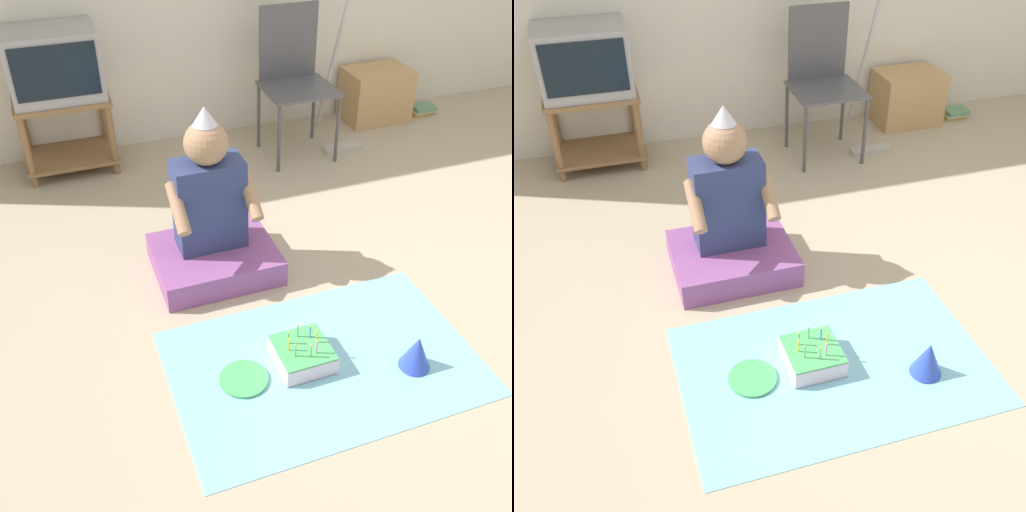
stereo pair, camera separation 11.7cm
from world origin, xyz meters
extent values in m
plane|color=tan|center=(0.00, 0.00, 0.00)|extent=(16.00, 16.00, 0.00)
cube|color=olive|center=(-1.44, 2.05, 0.48)|extent=(0.58, 0.42, 0.03)
cube|color=olive|center=(-1.44, 2.05, 0.09)|extent=(0.58, 0.42, 0.02)
cylinder|color=olive|center=(-1.70, 1.87, 0.25)|extent=(0.04, 0.04, 0.50)
cylinder|color=olive|center=(-1.18, 1.87, 0.25)|extent=(0.04, 0.04, 0.50)
cylinder|color=olive|center=(-1.70, 2.23, 0.25)|extent=(0.04, 0.04, 0.50)
cylinder|color=olive|center=(-1.18, 2.23, 0.25)|extent=(0.04, 0.04, 0.50)
cube|color=#99999E|center=(-1.44, 2.05, 0.71)|extent=(0.54, 0.40, 0.41)
cube|color=black|center=(-1.44, 1.85, 0.72)|extent=(0.48, 0.01, 0.31)
cube|color=#4C4C51|center=(0.04, 1.72, 0.47)|extent=(0.46, 0.43, 0.02)
cube|color=#4C4C51|center=(0.04, 1.92, 0.71)|extent=(0.40, 0.02, 0.49)
cylinder|color=#4C4C51|center=(-0.17, 1.53, 0.23)|extent=(0.02, 0.02, 0.47)
cylinder|color=#4C4C51|center=(0.25, 1.52, 0.23)|extent=(0.02, 0.02, 0.47)
cylinder|color=#4C4C51|center=(-0.17, 1.91, 0.23)|extent=(0.02, 0.02, 0.47)
cylinder|color=#4C4C51|center=(0.25, 1.91, 0.23)|extent=(0.02, 0.02, 0.47)
cube|color=tan|center=(0.84, 2.05, 0.19)|extent=(0.48, 0.35, 0.39)
cube|color=#B2ADA3|center=(0.38, 1.66, 0.01)|extent=(0.28, 0.09, 0.03)
cylinder|color=#B7B7BC|center=(0.38, 1.87, 0.65)|extent=(0.03, 0.44, 1.26)
cube|color=#A88933|center=(1.24, 2.01, 0.01)|extent=(0.17, 0.11, 0.02)
cube|color=beige|center=(1.25, 2.01, 0.03)|extent=(0.17, 0.12, 0.02)
cube|color=#60936B|center=(1.26, 2.01, 0.05)|extent=(0.18, 0.14, 0.03)
cube|color=#8C4C8C|center=(-0.88, 0.65, 0.07)|extent=(0.61, 0.50, 0.14)
cube|color=navy|center=(-0.88, 0.70, 0.38)|extent=(0.34, 0.19, 0.47)
sphere|color=#9E7556|center=(-0.88, 0.70, 0.71)|extent=(0.21, 0.21, 0.21)
cone|color=silver|center=(-0.88, 0.70, 0.84)|extent=(0.12, 0.12, 0.09)
cylinder|color=#9E7556|center=(-1.05, 0.59, 0.45)|extent=(0.06, 0.25, 0.20)
cylinder|color=#9E7556|center=(-0.70, 0.59, 0.45)|extent=(0.06, 0.25, 0.20)
cube|color=#7FC6E0|center=(-0.62, -0.15, 0.00)|extent=(1.33, 0.87, 0.01)
cube|color=silver|center=(-0.71, -0.11, 0.05)|extent=(0.24, 0.24, 0.08)
cube|color=#4CB266|center=(-0.71, -0.11, 0.09)|extent=(0.23, 0.23, 0.01)
cylinder|color=yellow|center=(-0.64, -0.10, 0.12)|extent=(0.01, 0.01, 0.07)
sphere|color=#FFCC4C|center=(-0.64, -0.10, 0.16)|extent=(0.01, 0.01, 0.01)
cylinder|color=#4C7FE5|center=(-0.66, -0.07, 0.12)|extent=(0.01, 0.01, 0.07)
sphere|color=#FFCC4C|center=(-0.66, -0.07, 0.16)|extent=(0.01, 0.01, 0.01)
cylinder|color=#66C666|center=(-0.71, -0.04, 0.12)|extent=(0.01, 0.01, 0.07)
sphere|color=#FFCC4C|center=(-0.71, -0.04, 0.16)|extent=(0.01, 0.01, 0.01)
cylinder|color=#66C666|center=(-0.76, -0.07, 0.12)|extent=(0.01, 0.01, 0.07)
sphere|color=#FFCC4C|center=(-0.76, -0.07, 0.16)|extent=(0.01, 0.01, 0.01)
cylinder|color=yellow|center=(-0.77, -0.11, 0.12)|extent=(0.01, 0.01, 0.07)
sphere|color=#FFCC4C|center=(-0.77, -0.11, 0.16)|extent=(0.01, 0.01, 0.01)
cylinder|color=#66C666|center=(-0.76, -0.15, 0.12)|extent=(0.01, 0.01, 0.07)
sphere|color=#FFCC4C|center=(-0.76, -0.15, 0.16)|extent=(0.01, 0.01, 0.01)
cylinder|color=#66C666|center=(-0.70, -0.17, 0.12)|extent=(0.01, 0.01, 0.07)
sphere|color=#FFCC4C|center=(-0.70, -0.17, 0.16)|extent=(0.01, 0.01, 0.01)
cylinder|color=#E58CCC|center=(-0.67, -0.16, 0.12)|extent=(0.01, 0.01, 0.07)
sphere|color=#FFCC4C|center=(-0.67, -0.16, 0.16)|extent=(0.01, 0.01, 0.01)
cone|color=blue|center=(-0.26, -0.30, 0.09)|extent=(0.14, 0.14, 0.16)
cylinder|color=#4CB266|center=(-0.98, -0.12, 0.01)|extent=(0.21, 0.21, 0.01)
camera|label=1|loc=(-1.52, -1.74, 1.95)|focal=42.00mm
camera|label=2|loc=(-1.41, -1.78, 1.95)|focal=42.00mm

